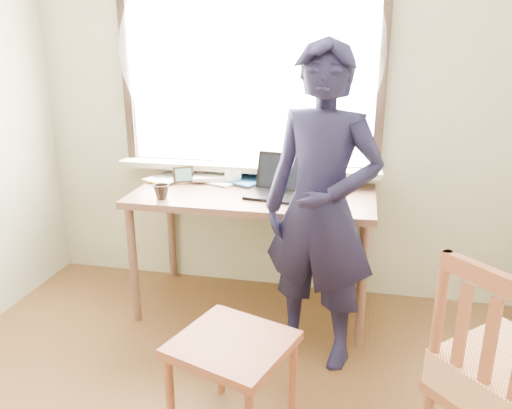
% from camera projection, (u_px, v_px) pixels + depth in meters
% --- Properties ---
extents(room_shell, '(3.52, 4.02, 2.61)m').
position_uv_depth(room_shell, '(184.00, 83.00, 1.66)').
color(room_shell, beige).
rests_on(room_shell, ground).
extents(desk, '(1.56, 0.78, 0.83)m').
position_uv_depth(desk, '(254.00, 205.00, 3.27)').
color(desk, brown).
rests_on(desk, ground).
extents(laptop, '(0.42, 0.36, 0.25)m').
position_uv_depth(laptop, '(280.00, 186.00, 3.17)').
color(laptop, black).
rests_on(laptop, desk).
extents(mug_white, '(0.16, 0.16, 0.10)m').
position_uv_depth(mug_white, '(233.00, 177.00, 3.43)').
color(mug_white, white).
rests_on(mug_white, desk).
extents(mug_dark, '(0.10, 0.10, 0.09)m').
position_uv_depth(mug_dark, '(161.00, 192.00, 3.09)').
color(mug_dark, black).
rests_on(mug_dark, desk).
extents(mouse, '(0.09, 0.06, 0.04)m').
position_uv_depth(mouse, '(319.00, 198.00, 3.06)').
color(mouse, black).
rests_on(mouse, desk).
extents(desk_clutter, '(0.78, 0.50, 0.04)m').
position_uv_depth(desk_clutter, '(186.00, 179.00, 3.49)').
color(desk_clutter, maroon).
rests_on(desk_clutter, desk).
extents(book_a, '(0.29, 0.31, 0.02)m').
position_uv_depth(book_a, '(198.00, 177.00, 3.57)').
color(book_a, white).
rests_on(book_a, desk).
extents(book_b, '(0.29, 0.32, 0.02)m').
position_uv_depth(book_b, '(318.00, 185.00, 3.38)').
color(book_b, white).
rests_on(book_b, desk).
extents(picture_frame, '(0.13, 0.08, 0.11)m').
position_uv_depth(picture_frame, '(183.00, 176.00, 3.42)').
color(picture_frame, black).
rests_on(picture_frame, desk).
extents(work_chair, '(0.61, 0.59, 0.50)m').
position_uv_depth(work_chair, '(232.00, 355.00, 2.25)').
color(work_chair, '#9C5233').
rests_on(work_chair, ground).
extents(person, '(0.75, 0.60, 1.79)m').
position_uv_depth(person, '(321.00, 210.00, 2.70)').
color(person, black).
rests_on(person, ground).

